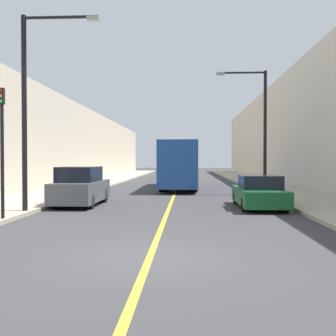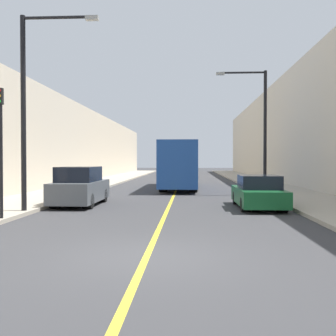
{
  "view_description": "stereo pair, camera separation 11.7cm",
  "coord_description": "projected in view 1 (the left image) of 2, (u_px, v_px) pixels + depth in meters",
  "views": [
    {
      "loc": [
        0.83,
        -8.64,
        2.14
      ],
      "look_at": [
        -0.43,
        16.56,
        1.64
      ],
      "focal_mm": 42.0,
      "sensor_mm": 36.0,
      "label": 1
    },
    {
      "loc": [
        0.95,
        -8.63,
        2.14
      ],
      "look_at": [
        -0.43,
        16.56,
        1.64
      ],
      "focal_mm": 42.0,
      "sensor_mm": 36.0,
      "label": 2
    }
  ],
  "objects": [
    {
      "name": "ground_plane",
      "position": [
        150.0,
        257.0,
        8.71
      ],
      "size": [
        200.0,
        200.0,
        0.0
      ],
      "primitive_type": "plane",
      "color": "#38383A"
    },
    {
      "name": "building_row_right",
      "position": [
        294.0,
        132.0,
        38.01
      ],
      "size": [
        4.0,
        72.0,
        9.66
      ],
      "primitive_type": "cube",
      "color": "beige",
      "rests_on": "ground"
    },
    {
      "name": "street_lamp_left",
      "position": [
        32.0,
        98.0,
        15.37
      ],
      "size": [
        3.1,
        0.24,
        7.65
      ],
      "color": "black",
      "rests_on": "sidewalk_left"
    },
    {
      "name": "street_lamp_right",
      "position": [
        260.0,
        122.0,
        24.09
      ],
      "size": [
        3.1,
        0.24,
        7.46
      ],
      "color": "black",
      "rests_on": "sidewalk_right"
    },
    {
      "name": "parked_suv_left",
      "position": [
        81.0,
        187.0,
        18.56
      ],
      "size": [
        1.87,
        4.52,
        1.83
      ],
      "color": "#51565B",
      "rests_on": "ground"
    },
    {
      "name": "traffic_light",
      "position": [
        2.0,
        148.0,
        13.35
      ],
      "size": [
        0.16,
        0.18,
        4.44
      ],
      "color": "black",
      "rests_on": "sidewalk_left"
    },
    {
      "name": "sidewalk_right",
      "position": [
        253.0,
        181.0,
        38.3
      ],
      "size": [
        3.83,
        72.0,
        0.15
      ],
      "primitive_type": "cube",
      "color": "#A89E8C",
      "rests_on": "ground"
    },
    {
      "name": "building_row_left",
      "position": [
        68.0,
        145.0,
        39.15
      ],
      "size": [
        4.0,
        72.0,
        7.32
      ],
      "primitive_type": "cube",
      "color": "beige",
      "rests_on": "ground"
    },
    {
      "name": "bus",
      "position": [
        179.0,
        164.0,
        29.69
      ],
      "size": [
        2.56,
        11.45,
        3.41
      ],
      "color": "#1E4793",
      "rests_on": "ground"
    },
    {
      "name": "car_right_near",
      "position": [
        259.0,
        193.0,
        17.54
      ],
      "size": [
        1.9,
        4.59,
        1.47
      ],
      "color": "#145128",
      "rests_on": "ground"
    },
    {
      "name": "sidewalk_left",
      "position": [
        107.0,
        181.0,
        39.02
      ],
      "size": [
        3.83,
        72.0,
        0.15
      ],
      "primitive_type": "cube",
      "color": "#A89E8C",
      "rests_on": "ground"
    },
    {
      "name": "road_center_line",
      "position": [
        179.0,
        182.0,
        38.66
      ],
      "size": [
        0.16,
        72.0,
        0.01
      ],
      "primitive_type": "cube",
      "color": "gold",
      "rests_on": "ground"
    }
  ]
}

